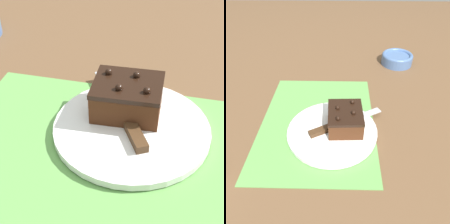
# 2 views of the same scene
# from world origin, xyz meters

# --- Properties ---
(ground_plane) EXTENTS (3.00, 3.00, 0.00)m
(ground_plane) POSITION_xyz_m (0.00, 0.00, 0.00)
(ground_plane) COLOR brown
(placemat_woven) EXTENTS (0.46, 0.34, 0.00)m
(placemat_woven) POSITION_xyz_m (0.00, 0.00, 0.00)
(placemat_woven) COLOR #609E4C
(placemat_woven) RESTS_ON ground_plane
(cake_plate) EXTENTS (0.26, 0.26, 0.01)m
(cake_plate) POSITION_xyz_m (0.05, 0.05, 0.01)
(cake_plate) COLOR white
(cake_plate) RESTS_ON placemat_woven
(chocolate_cake) EXTENTS (0.12, 0.10, 0.07)m
(chocolate_cake) POSITION_xyz_m (0.04, 0.08, 0.05)
(chocolate_cake) COLOR #472614
(chocolate_cake) RESTS_ON cake_plate
(serving_knife) EXTENTS (0.13, 0.22, 0.01)m
(serving_knife) POSITION_xyz_m (0.04, 0.05, 0.02)
(serving_knife) COLOR #472D19
(serving_knife) RESTS_ON cake_plate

